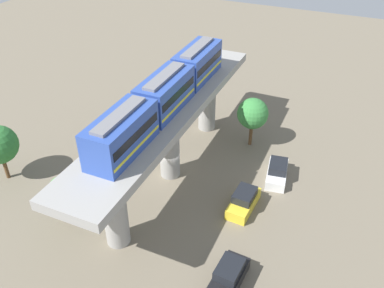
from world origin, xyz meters
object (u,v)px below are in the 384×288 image
at_px(parked_car_black, 228,276).
at_px(tree_mid_lot, 63,190).
at_px(parked_car_yellow, 244,201).
at_px(tree_far_corner, 253,114).
at_px(train, 165,93).
at_px(parked_car_white, 277,172).

relative_size(parked_car_black, tree_mid_lot, 0.96).
height_order(parked_car_yellow, tree_far_corner, tree_far_corner).
bearing_deg(parked_car_yellow, train, 174.55).
relative_size(parked_car_white, tree_far_corner, 0.81).
distance_m(parked_car_yellow, parked_car_white, 5.47).
relative_size(parked_car_black, parked_car_yellow, 1.00).
relative_size(parked_car_white, tree_mid_lot, 0.98).
bearing_deg(train, tree_mid_lot, -120.84).
bearing_deg(train, parked_car_yellow, -8.65).
xyz_separation_m(parked_car_yellow, parked_car_white, (1.67, 5.21, 0.00)).
height_order(train, tree_far_corner, train).
bearing_deg(tree_far_corner, tree_mid_lot, -122.01).
relative_size(parked_car_yellow, tree_mid_lot, 0.95).
relative_size(train, tree_far_corner, 3.75).
height_order(train, tree_mid_lot, train).
distance_m(parked_car_white, tree_far_corner, 6.84).
bearing_deg(parked_car_black, parked_car_white, 92.91).
bearing_deg(parked_car_white, train, -166.05).
height_order(parked_car_black, tree_mid_lot, tree_mid_lot).
bearing_deg(parked_car_yellow, tree_mid_lot, -147.43).
bearing_deg(parked_car_black, train, 139.51).
height_order(parked_car_black, tree_far_corner, tree_far_corner).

